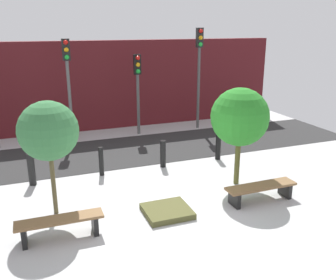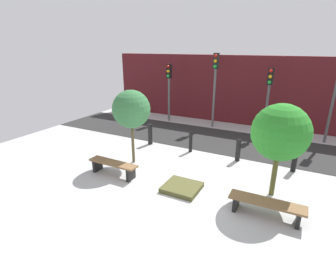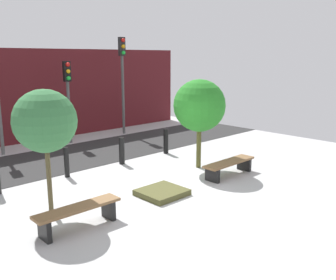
{
  "view_description": "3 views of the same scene",
  "coord_description": "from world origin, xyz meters",
  "px_view_note": "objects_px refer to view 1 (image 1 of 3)",
  "views": [
    {
      "loc": [
        -2.83,
        -7.67,
        4.33
      ],
      "look_at": [
        0.27,
        0.45,
        1.63
      ],
      "focal_mm": 40.0,
      "sensor_mm": 36.0,
      "label": 1
    },
    {
      "loc": [
        2.91,
        -6.63,
        4.16
      ],
      "look_at": [
        -0.47,
        -0.2,
        1.55
      ],
      "focal_mm": 28.0,
      "sensor_mm": 36.0,
      "label": 2
    },
    {
      "loc": [
        -6.0,
        -6.65,
        3.39
      ],
      "look_at": [
        0.18,
        -0.21,
        1.39
      ],
      "focal_mm": 40.0,
      "sensor_mm": 36.0,
      "label": 3
    }
  ],
  "objects_px": {
    "tree_behind_left_bench": "(48,131)",
    "bollard_far_left": "(31,169)",
    "planter_bed": "(167,211)",
    "tree_behind_right_bench": "(240,117)",
    "traffic_light_mid_east": "(138,79)",
    "traffic_light_east": "(199,61)",
    "bollard_left": "(101,161)",
    "bench_right": "(261,189)",
    "traffic_light_mid_west": "(68,72)",
    "bench_left": "(60,224)",
    "bollard_right": "(218,146)",
    "bollard_center": "(163,154)"
  },
  "relations": [
    {
      "from": "tree_behind_left_bench",
      "to": "bollard_far_left",
      "type": "xyz_separation_m",
      "value": [
        -0.46,
        1.96,
        -1.58
      ]
    },
    {
      "from": "bollard_far_left",
      "to": "planter_bed",
      "type": "bearing_deg",
      "value": -45.13
    },
    {
      "from": "tree_behind_left_bench",
      "to": "tree_behind_right_bench",
      "type": "bearing_deg",
      "value": -0.0
    },
    {
      "from": "bollard_far_left",
      "to": "traffic_light_mid_east",
      "type": "bearing_deg",
      "value": 42.11
    },
    {
      "from": "tree_behind_right_bench",
      "to": "traffic_light_east",
      "type": "bearing_deg",
      "value": 75.23
    },
    {
      "from": "tree_behind_left_bench",
      "to": "bollard_left",
      "type": "height_order",
      "value": "tree_behind_left_bench"
    },
    {
      "from": "bench_right",
      "to": "traffic_light_mid_west",
      "type": "relative_size",
      "value": 0.49
    },
    {
      "from": "planter_bed",
      "to": "traffic_light_mid_west",
      "type": "xyz_separation_m",
      "value": [
        -1.34,
        6.81,
        2.57
      ]
    },
    {
      "from": "bench_left",
      "to": "bollard_right",
      "type": "height_order",
      "value": "bollard_right"
    },
    {
      "from": "tree_behind_left_bench",
      "to": "bollard_left",
      "type": "xyz_separation_m",
      "value": [
        1.49,
        1.96,
        -1.6
      ]
    },
    {
      "from": "bench_right",
      "to": "traffic_light_mid_west",
      "type": "bearing_deg",
      "value": 118.0
    },
    {
      "from": "bollard_far_left",
      "to": "traffic_light_mid_west",
      "type": "height_order",
      "value": "traffic_light_mid_west"
    },
    {
      "from": "planter_bed",
      "to": "bollard_far_left",
      "type": "bearing_deg",
      "value": 134.87
    },
    {
      "from": "bench_right",
      "to": "bollard_left",
      "type": "height_order",
      "value": "bollard_left"
    },
    {
      "from": "bench_left",
      "to": "tree_behind_left_bench",
      "type": "relative_size",
      "value": 0.66
    },
    {
      "from": "tree_behind_right_bench",
      "to": "bollard_right",
      "type": "relative_size",
      "value": 3.08
    },
    {
      "from": "bollard_far_left",
      "to": "bollard_left",
      "type": "xyz_separation_m",
      "value": [
        1.96,
        0.0,
        -0.02
      ]
    },
    {
      "from": "bench_left",
      "to": "bench_right",
      "type": "height_order",
      "value": "bench_left"
    },
    {
      "from": "bollard_right",
      "to": "traffic_light_east",
      "type": "height_order",
      "value": "traffic_light_east"
    },
    {
      "from": "planter_bed",
      "to": "tree_behind_right_bench",
      "type": "xyz_separation_m",
      "value": [
        2.47,
        0.98,
        1.86
      ]
    },
    {
      "from": "bench_right",
      "to": "tree_behind_right_bench",
      "type": "distance_m",
      "value": 2.0
    },
    {
      "from": "bollard_left",
      "to": "traffic_light_mid_east",
      "type": "xyz_separation_m",
      "value": [
        2.31,
        3.86,
        1.8
      ]
    },
    {
      "from": "bench_left",
      "to": "bench_right",
      "type": "distance_m",
      "value": 4.94
    },
    {
      "from": "bench_left",
      "to": "bollard_center",
      "type": "relative_size",
      "value": 2.07
    },
    {
      "from": "tree_behind_right_bench",
      "to": "bench_left",
      "type": "bearing_deg",
      "value": -166.54
    },
    {
      "from": "bollard_right",
      "to": "bollard_left",
      "type": "bearing_deg",
      "value": 180.0
    },
    {
      "from": "planter_bed",
      "to": "traffic_light_east",
      "type": "distance_m",
      "value": 8.38
    },
    {
      "from": "traffic_light_east",
      "to": "bollard_far_left",
      "type": "bearing_deg",
      "value": -150.91
    },
    {
      "from": "bollard_left",
      "to": "bollard_right",
      "type": "height_order",
      "value": "bollard_right"
    },
    {
      "from": "planter_bed",
      "to": "tree_behind_right_bench",
      "type": "relative_size",
      "value": 0.4
    },
    {
      "from": "bollard_right",
      "to": "bench_right",
      "type": "bearing_deg",
      "value": -98.37
    },
    {
      "from": "traffic_light_mid_east",
      "to": "traffic_light_mid_west",
      "type": "bearing_deg",
      "value": 179.97
    },
    {
      "from": "bollard_center",
      "to": "traffic_light_mid_west",
      "type": "height_order",
      "value": "traffic_light_mid_west"
    },
    {
      "from": "bench_right",
      "to": "bollard_far_left",
      "type": "height_order",
      "value": "bollard_far_left"
    },
    {
      "from": "bollard_center",
      "to": "traffic_light_mid_west",
      "type": "relative_size",
      "value": 0.23
    },
    {
      "from": "bollard_far_left",
      "to": "traffic_light_east",
      "type": "height_order",
      "value": "traffic_light_east"
    },
    {
      "from": "traffic_light_mid_east",
      "to": "traffic_light_east",
      "type": "height_order",
      "value": "traffic_light_east"
    },
    {
      "from": "planter_bed",
      "to": "traffic_light_mid_east",
      "type": "distance_m",
      "value": 7.27
    },
    {
      "from": "bollard_left",
      "to": "bench_right",
      "type": "bearing_deg",
      "value": -42.38
    },
    {
      "from": "bench_right",
      "to": "bollard_right",
      "type": "relative_size",
      "value": 2.13
    },
    {
      "from": "traffic_light_east",
      "to": "tree_behind_left_bench",
      "type": "bearing_deg",
      "value": -138.04
    },
    {
      "from": "bollard_left",
      "to": "bench_left",
      "type": "bearing_deg",
      "value": -115.38
    },
    {
      "from": "bollard_left",
      "to": "bollard_center",
      "type": "distance_m",
      "value": 1.96
    },
    {
      "from": "tree_behind_left_bench",
      "to": "traffic_light_east",
      "type": "bearing_deg",
      "value": 41.96
    },
    {
      "from": "tree_behind_right_bench",
      "to": "bollard_center",
      "type": "bearing_deg",
      "value": 127.24
    },
    {
      "from": "bench_left",
      "to": "bollard_center",
      "type": "distance_m",
      "value": 4.67
    },
    {
      "from": "bench_right",
      "to": "bollard_right",
      "type": "height_order",
      "value": "bollard_right"
    },
    {
      "from": "bench_left",
      "to": "bollard_center",
      "type": "bearing_deg",
      "value": 42.89
    },
    {
      "from": "bollard_center",
      "to": "traffic_light_mid_west",
      "type": "distance_m",
      "value": 5.01
    },
    {
      "from": "tree_behind_left_bench",
      "to": "tree_behind_right_bench",
      "type": "relative_size",
      "value": 1.0
    }
  ]
}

